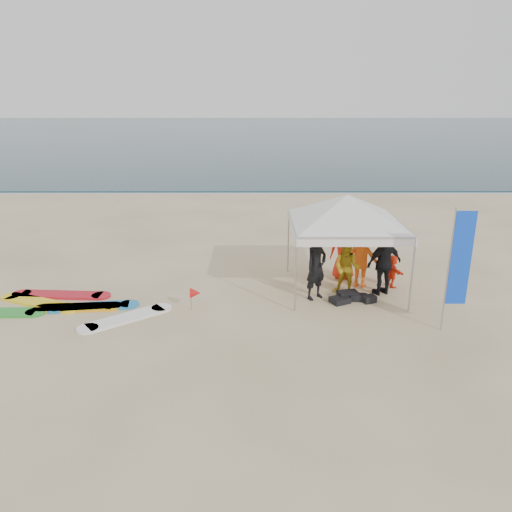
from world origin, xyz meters
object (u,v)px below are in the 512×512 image
object	(u,v)px
canopy_tent	(348,195)
surfboard_spread	(65,306)
person_orange_a	(362,257)
marker_pennant	(195,293)
person_yellow	(347,268)
person_black_a	(316,267)
person_orange_b	(344,251)
person_seated	(392,271)
feather_flag	(459,260)
person_black_b	(384,263)

from	to	relation	value
canopy_tent	surfboard_spread	world-z (taller)	canopy_tent
person_orange_a	marker_pennant	bearing A→B (deg)	42.59
person_yellow	person_black_a	bearing A→B (deg)	-135.94
marker_pennant	person_orange_a	bearing A→B (deg)	19.95
person_black_a	person_orange_b	distance (m)	1.95
person_yellow	person_seated	distance (m)	1.63
canopy_tent	feather_flag	size ratio (longest dim) A/B	1.40
person_black_b	person_seated	distance (m)	0.85
canopy_tent	surfboard_spread	bearing A→B (deg)	-170.45
person_orange_b	person_black_b	bearing A→B (deg)	134.46
person_black_a	person_seated	xyz separation A→B (m)	(2.42, 0.90, -0.45)
person_black_a	person_black_b	xyz separation A→B (m)	(1.99, 0.32, -0.01)
person_black_b	surfboard_spread	bearing A→B (deg)	-15.31
person_yellow	person_seated	xyz separation A→B (m)	(1.49, 0.58, -0.30)
person_black_a	person_orange_a	world-z (taller)	person_black_a
person_yellow	person_black_b	distance (m)	1.07
person_black_b	feather_flag	bearing A→B (deg)	94.33
person_orange_a	surfboard_spread	bearing A→B (deg)	33.24
person_black_a	person_orange_b	bearing A→B (deg)	18.85
person_orange_b	marker_pennant	world-z (taller)	person_orange_b
marker_pennant	surfboard_spread	xyz separation A→B (m)	(-3.61, 0.17, -0.46)
person_black_b	person_seated	size ratio (longest dim) A/B	1.89
person_black_a	person_black_b	world-z (taller)	person_black_a
person_black_a	canopy_tent	bearing A→B (deg)	-1.65
person_yellow	person_black_b	world-z (taller)	person_black_b
person_orange_b	person_seated	size ratio (longest dim) A/B	1.79
person_black_a	person_yellow	world-z (taller)	person_black_a
person_orange_a	person_black_b	size ratio (longest dim) A/B	0.98
person_black_a	feather_flag	size ratio (longest dim) A/B	0.61
person_black_a	marker_pennant	distance (m)	3.45
person_black_b	surfboard_spread	world-z (taller)	person_black_b
person_seated	surfboard_spread	bearing A→B (deg)	88.54
canopy_tent	surfboard_spread	size ratio (longest dim) A/B	0.80
person_black_b	person_seated	xyz separation A→B (m)	(0.43, 0.58, -0.44)
person_black_a	surfboard_spread	xyz separation A→B (m)	(-6.93, -0.66, -0.92)
person_orange_a	person_black_b	distance (m)	0.79
person_yellow	person_orange_b	distance (m)	1.32
person_black_b	surfboard_spread	xyz separation A→B (m)	(-8.92, -0.97, -0.91)
person_black_b	person_orange_b	bearing A→B (deg)	-76.29
person_orange_b	feather_flag	xyz separation A→B (m)	(2.06, -3.66, 0.94)
person_black_b	canopy_tent	size ratio (longest dim) A/B	0.43
canopy_tent	marker_pennant	bearing A→B (deg)	-160.62
canopy_tent	person_seated	bearing A→B (deg)	8.99
feather_flag	surfboard_spread	xyz separation A→B (m)	(-10.06, 1.37, -1.80)
person_black_a	canopy_tent	xyz separation A→B (m)	(0.89, 0.66, 1.91)
person_yellow	person_orange_b	size ratio (longest dim) A/B	0.90
marker_pennant	person_black_b	bearing A→B (deg)	12.12
person_seated	canopy_tent	distance (m)	2.83
person_orange_a	person_seated	bearing A→B (deg)	-158.34
person_yellow	person_orange_b	world-z (taller)	person_orange_b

